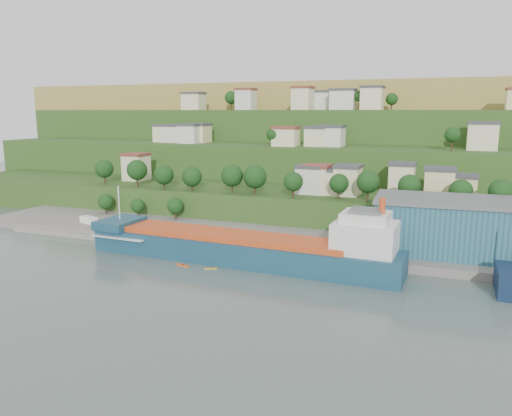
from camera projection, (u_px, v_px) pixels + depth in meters
The scene contains 10 objects.
ground at pixel (229, 275), 107.09m from camera, with size 500.00×500.00×0.00m, color #43514A.
quay at pixel (347, 251), 125.47m from camera, with size 220.00×26.00×4.00m, color slate.
pebble_beach at pixel (90, 230), 146.94m from camera, with size 40.00×18.00×2.40m, color slate.
hillside at pixel (362, 178), 261.15m from camera, with size 360.00×211.06×96.00m.
cargo_ship_near at pixel (249, 250), 115.31m from camera, with size 75.33×14.36×19.27m.
warehouse at pixel (443, 225), 116.46m from camera, with size 31.93×20.55×12.80m.
caravan at pixel (89, 221), 147.35m from camera, with size 5.83×2.43×2.72m, color white.
dinghy at pixel (105, 229), 142.23m from camera, with size 4.59×1.72×0.92m, color silver.
kayak_orange at pixel (183, 265), 113.32m from camera, with size 3.60×1.56×0.89m.
kayak_yellow at pixel (211, 268), 111.14m from camera, with size 2.81×1.51×0.71m.
Camera 1 is at (42.95, -93.07, 34.69)m, focal length 35.00 mm.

